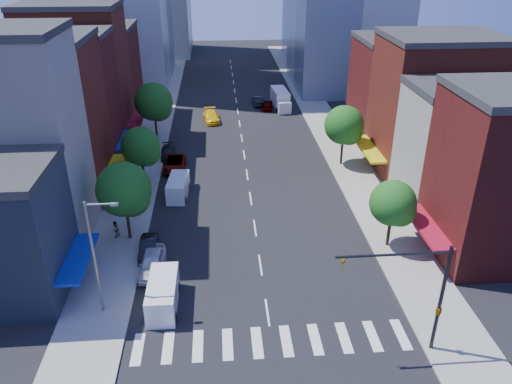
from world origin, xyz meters
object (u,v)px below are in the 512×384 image
parked_car_second (149,247)px  traffic_car_oncoming (258,101)px  parked_car_front (152,262)px  cargo_van_far (178,188)px  traffic_car_far (267,105)px  pedestrian_near (80,269)px  pedestrian_far (115,229)px  box_truck (281,100)px  taxi (211,116)px  parked_car_rear (168,152)px  cargo_van_near (163,295)px  parked_car_third (175,164)px

parked_car_second → traffic_car_oncoming: traffic_car_oncoming is taller
parked_car_front → cargo_van_far: (1.28, 13.32, 0.18)m
parked_car_second → traffic_car_far: bearing=70.1°
parked_car_front → traffic_car_oncoming: size_ratio=1.08×
parked_car_second → cargo_van_far: bearing=79.7°
parked_car_front → pedestrian_near: pedestrian_near is taller
traffic_car_oncoming → pedestrian_far: 43.04m
traffic_car_oncoming → box_truck: box_truck is taller
taxi → pedestrian_near: (-10.36, -38.37, 0.29)m
parked_car_rear → traffic_car_oncoming: traffic_car_oncoming is taller
parked_car_second → cargo_van_far: size_ratio=0.84×
parked_car_front → cargo_van_near: 4.82m
parked_car_rear → cargo_van_far: cargo_van_far is taller
parked_car_second → pedestrian_near: size_ratio=2.31×
parked_car_rear → box_truck: (16.47, 19.24, 0.72)m
parked_car_rear → pedestrian_far: pedestrian_far is taller
parked_car_second → parked_car_rear: parked_car_second is taller
traffic_car_far → box_truck: (2.18, 0.37, 0.66)m
traffic_car_far → parked_car_third: bearing=65.4°
parked_car_third → pedestrian_near: size_ratio=2.95×
parked_car_second → pedestrian_far: 4.38m
traffic_car_oncoming → pedestrian_far: (-16.28, -39.84, 0.19)m
parked_car_third → cargo_van_far: bearing=-82.4°
pedestrian_far → box_truck: bearing=-174.1°
taxi → pedestrian_far: pedestrian_far is taller
parked_car_second → parked_car_third: bearing=86.1°
parked_car_third → parked_car_rear: 3.98m
traffic_car_far → cargo_van_far: bearing=72.9°
parked_car_third → traffic_car_far: (13.22, 22.70, -0.03)m
traffic_car_far → cargo_van_near: bearing=81.0°
parked_car_rear → pedestrian_far: 19.01m
pedestrian_near → cargo_van_far: bearing=7.0°
pedestrian_far → cargo_van_near: bearing=60.7°
traffic_car_far → pedestrian_far: pedestrian_far is taller
box_truck → parked_car_rear: bearing=-135.1°
parked_car_front → taxi: 37.86m
cargo_van_far → box_truck: 33.38m
box_truck → cargo_van_far: bearing=-120.4°
taxi → box_truck: size_ratio=0.71×
parked_car_second → taxi: (5.36, 35.06, 0.08)m
pedestrian_far → parked_car_third: bearing=-162.9°
parked_car_rear → pedestrian_far: bearing=-103.4°
parked_car_third → cargo_van_near: size_ratio=1.02×
cargo_van_near → pedestrian_far: cargo_van_near is taller
taxi → traffic_car_far: (8.92, 5.41, -0.05)m
taxi → parked_car_third: bearing=-109.8°
parked_car_third → pedestrian_far: size_ratio=3.35×
cargo_van_near → traffic_car_oncoming: bearing=77.8°
parked_car_second → pedestrian_far: pedestrian_far is taller
parked_car_rear → pedestrian_near: (-5.00, -24.92, 0.40)m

